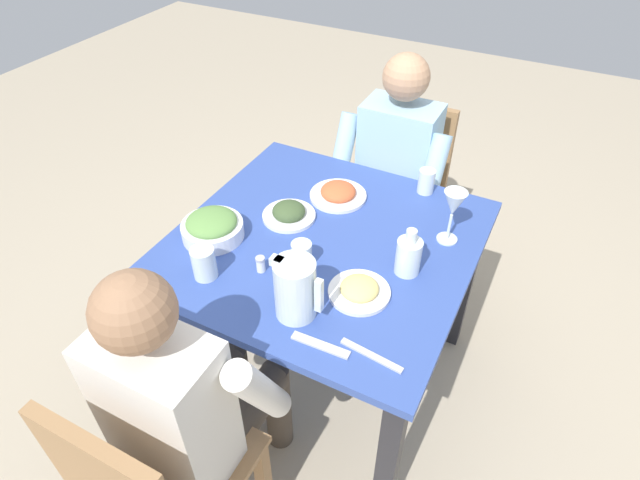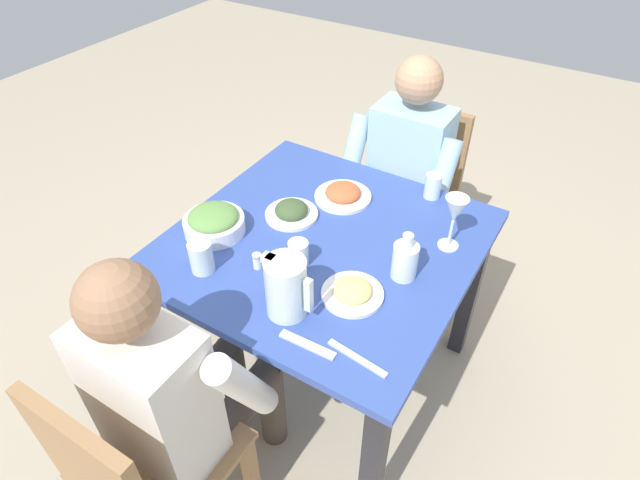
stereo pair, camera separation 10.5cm
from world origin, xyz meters
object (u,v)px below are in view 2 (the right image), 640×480
at_px(oil_carafe, 405,262).
at_px(salad_bowl, 214,222).
at_px(dining_table, 323,265).
at_px(water_glass_near_left, 201,257).
at_px(plate_rice_curry, 343,194).
at_px(water_glass_far_left, 298,253).
at_px(salt_shaker, 257,261).
at_px(water_glass_near_right, 433,186).
at_px(water_pitcher, 286,287).
at_px(chair_near, 137,470).
at_px(plate_dolmas, 291,212).
at_px(chair_far, 413,187).
at_px(wine_glass, 455,212).
at_px(diner_near, 179,385).
at_px(plate_fries, 353,292).
at_px(diner_far, 398,182).

bearing_deg(oil_carafe, salad_bowl, -167.89).
relative_size(dining_table, water_glass_near_left, 9.28).
height_order(salad_bowl, plate_rice_curry, salad_bowl).
relative_size(water_glass_far_left, salt_shaker, 1.62).
relative_size(water_glass_near_right, oil_carafe, 0.57).
bearing_deg(water_pitcher, chair_near, -108.80).
distance_m(chair_near, water_glass_near_left, 0.63).
relative_size(plate_dolmas, salt_shaker, 3.51).
distance_m(plate_dolmas, plate_rice_curry, 0.22).
bearing_deg(plate_rice_curry, chair_near, -91.74).
xyz_separation_m(chair_far, water_glass_near_right, (0.22, -0.40, 0.32)).
relative_size(dining_table, oil_carafe, 5.97).
height_order(wine_glass, oil_carafe, wine_glass).
xyz_separation_m(water_pitcher, water_glass_near_right, (0.14, 0.76, -0.05)).
relative_size(dining_table, wine_glass, 5.01).
bearing_deg(diner_near, oil_carafe, 57.00).
bearing_deg(water_glass_far_left, dining_table, 86.84).
relative_size(plate_fries, water_glass_far_left, 2.16).
bearing_deg(diner_near, plate_dolmas, 95.84).
bearing_deg(chair_far, plate_fries, -78.13).
bearing_deg(oil_carafe, chair_near, -115.99).
xyz_separation_m(diner_near, water_glass_near_left, (-0.15, 0.31, 0.18)).
height_order(plate_dolmas, oil_carafe, oil_carafe).
distance_m(chair_near, plate_fries, 0.78).
height_order(dining_table, water_glass_near_left, water_glass_near_left).
bearing_deg(plate_fries, dining_table, 139.66).
height_order(plate_fries, water_glass_far_left, water_glass_far_left).
xyz_separation_m(chair_near, chair_far, (0.09, 1.66, 0.00)).
bearing_deg(oil_carafe, plate_dolmas, 171.32).
distance_m(dining_table, plate_dolmas, 0.22).
bearing_deg(plate_fries, wine_glass, 66.25).
bearing_deg(water_glass_near_left, oil_carafe, 28.96).
bearing_deg(water_glass_near_right, oil_carafe, -78.89).
xyz_separation_m(water_glass_near_left, salt_shaker, (0.14, 0.10, -0.03)).
bearing_deg(water_glass_far_left, chair_far, 89.79).
bearing_deg(plate_dolmas, water_pitcher, -57.62).
relative_size(chair_far, salt_shaker, 15.83).
relative_size(water_glass_near_right, wine_glass, 0.48).
xyz_separation_m(chair_far, plate_fries, (0.21, -1.01, 0.29)).
bearing_deg(chair_far, water_glass_far_left, -90.21).
xyz_separation_m(dining_table, plate_fries, (0.21, -0.18, 0.13)).
xyz_separation_m(chair_near, plate_fries, (0.31, 0.66, 0.29)).
height_order(water_pitcher, wine_glass, wine_glass).
distance_m(chair_far, salt_shaker, 1.10).
bearing_deg(water_glass_near_left, plate_fries, 17.54).
bearing_deg(water_glass_near_right, dining_table, -116.37).
bearing_deg(diner_far, water_pitcher, -85.28).
bearing_deg(salad_bowl, diner_far, 66.57).
height_order(diner_far, water_glass_far_left, diner_far).
distance_m(water_pitcher, salt_shaker, 0.22).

